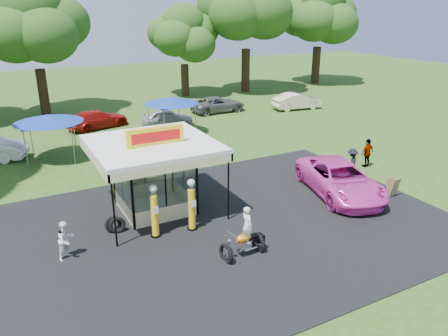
% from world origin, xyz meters
% --- Properties ---
extents(ground, '(120.00, 120.00, 0.00)m').
position_xyz_m(ground, '(0.00, 0.00, 0.00)').
color(ground, '#234716').
rests_on(ground, ground).
extents(asphalt_apron, '(20.00, 14.00, 0.04)m').
position_xyz_m(asphalt_apron, '(0.00, 2.00, 0.02)').
color(asphalt_apron, black).
rests_on(asphalt_apron, ground).
extents(gas_station_kiosk, '(5.40, 5.40, 4.18)m').
position_xyz_m(gas_station_kiosk, '(-2.00, 4.99, 1.78)').
color(gas_station_kiosk, white).
rests_on(gas_station_kiosk, ground).
extents(gas_pump_left, '(0.44, 0.44, 2.37)m').
position_xyz_m(gas_pump_left, '(-2.89, 2.51, 1.14)').
color(gas_pump_left, black).
rests_on(gas_pump_left, ground).
extents(gas_pump_right, '(0.44, 0.44, 2.37)m').
position_xyz_m(gas_pump_right, '(-1.28, 2.36, 1.13)').
color(gas_pump_right, black).
rests_on(gas_pump_right, ground).
extents(motorcycle, '(1.84, 0.97, 2.14)m').
position_xyz_m(motorcycle, '(-0.30, -0.49, 0.83)').
color(motorcycle, black).
rests_on(motorcycle, ground).
extents(spare_tires, '(0.87, 0.53, 0.75)m').
position_xyz_m(spare_tires, '(-4.28, 3.68, 0.36)').
color(spare_tires, black).
rests_on(spare_tires, ground).
extents(a_frame_sign, '(0.61, 0.58, 1.04)m').
position_xyz_m(a_frame_sign, '(9.13, 0.80, 0.53)').
color(a_frame_sign, '#593819').
rests_on(a_frame_sign, ground).
extents(kiosk_car, '(2.82, 1.13, 0.96)m').
position_xyz_m(kiosk_car, '(-2.00, 7.20, 0.48)').
color(kiosk_car, yellow).
rests_on(kiosk_car, ground).
extents(pink_sedan, '(4.23, 6.53, 1.67)m').
position_xyz_m(pink_sedan, '(6.94, 2.29, 0.84)').
color(pink_sedan, '#EA3FB2').
rests_on(pink_sedan, ground).
extents(spectator_west, '(0.96, 0.91, 1.55)m').
position_xyz_m(spectator_west, '(-6.43, 2.53, 0.78)').
color(spectator_west, white).
rests_on(spectator_west, ground).
extents(spectator_east_a, '(1.22, 1.18, 1.67)m').
position_xyz_m(spectator_east_a, '(9.23, 3.85, 0.84)').
color(spectator_east_a, black).
rests_on(spectator_east_a, ground).
extents(spectator_east_b, '(1.06, 0.55, 1.74)m').
position_xyz_m(spectator_east_b, '(11.25, 4.68, 0.87)').
color(spectator_east_b, gray).
rests_on(spectator_east_b, ground).
extents(bg_car_b, '(5.24, 3.23, 1.42)m').
position_xyz_m(bg_car_b, '(-0.99, 21.26, 0.71)').
color(bg_car_b, maroon).
rests_on(bg_car_b, ground).
extents(bg_car_c, '(4.39, 2.79, 1.39)m').
position_xyz_m(bg_car_c, '(4.08, 19.24, 0.70)').
color(bg_car_c, '#A8A7AC').
rests_on(bg_car_c, ground).
extents(bg_car_d, '(5.08, 2.44, 1.40)m').
position_xyz_m(bg_car_d, '(9.96, 21.77, 0.70)').
color(bg_car_d, '#535455').
rests_on(bg_car_d, ground).
extents(bg_car_e, '(4.78, 2.18, 1.52)m').
position_xyz_m(bg_car_e, '(17.00, 19.29, 0.76)').
color(bg_car_e, beige).
rests_on(bg_car_e, ground).
extents(tent_west, '(4.13, 4.13, 2.89)m').
position_xyz_m(tent_west, '(-5.23, 15.02, 2.61)').
color(tent_west, gray).
rests_on(tent_west, ground).
extents(tent_east, '(4.03, 4.03, 2.82)m').
position_xyz_m(tent_east, '(3.56, 16.85, 2.55)').
color(tent_east, gray).
rests_on(tent_east, ground).
extents(oak_far_c, '(9.54, 9.54, 11.24)m').
position_xyz_m(oak_far_c, '(-4.03, 28.30, 7.13)').
color(oak_far_c, black).
rests_on(oak_far_c, ground).
extents(oak_far_d, '(7.74, 7.74, 9.21)m').
position_xyz_m(oak_far_d, '(10.38, 30.23, 5.87)').
color(oak_far_d, black).
rests_on(oak_far_d, ground).
extents(oak_far_e, '(10.93, 10.93, 13.02)m').
position_xyz_m(oak_far_e, '(17.37, 29.36, 8.31)').
color(oak_far_e, black).
rests_on(oak_far_e, ground).
extents(oak_far_f, '(9.95, 9.95, 11.99)m').
position_xyz_m(oak_far_f, '(27.91, 30.08, 7.70)').
color(oak_far_f, black).
rests_on(oak_far_f, ground).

